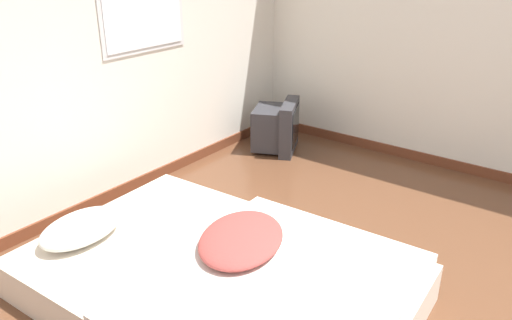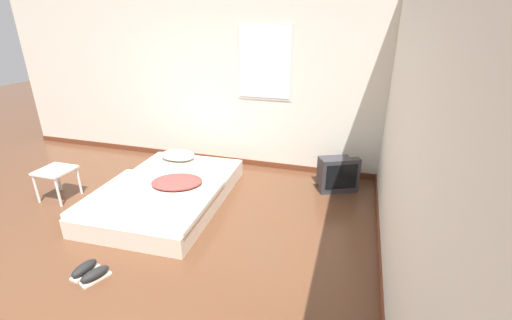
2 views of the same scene
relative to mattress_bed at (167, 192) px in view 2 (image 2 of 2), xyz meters
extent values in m
plane|color=brown|center=(0.11, -1.36, -0.14)|extent=(20.00, 20.00, 0.00)
cube|color=silver|center=(0.11, 1.49, 1.16)|extent=(7.35, 0.06, 2.60)
cube|color=brown|center=(0.11, 1.45, -0.10)|extent=(7.35, 0.02, 0.09)
cube|color=silver|center=(0.88, 1.45, 1.46)|extent=(0.81, 0.01, 1.05)
cube|color=white|center=(0.88, 1.45, 1.46)|extent=(0.74, 0.01, 0.98)
cube|color=silver|center=(2.62, -1.36, 1.16)|extent=(0.06, 8.03, 2.60)
cube|color=beige|center=(0.00, 0.02, -0.03)|extent=(1.47, 2.13, 0.23)
ellipsoid|color=silver|center=(-0.28, 0.82, 0.16)|extent=(0.53, 0.36, 0.14)
cube|color=silver|center=(0.02, -0.38, 0.11)|extent=(1.46, 1.26, 0.05)
ellipsoid|color=#993D38|center=(0.18, -0.03, 0.18)|extent=(0.74, 0.64, 0.11)
cube|color=#333338|center=(2.00, 1.09, 0.08)|extent=(0.50, 0.43, 0.38)
cube|color=#333338|center=(2.08, 0.91, 0.10)|extent=(0.52, 0.32, 0.48)
cube|color=black|center=(2.11, 0.86, 0.11)|extent=(0.39, 0.18, 0.34)
cube|color=white|center=(-1.40, -0.32, 0.25)|extent=(0.40, 0.40, 0.03)
cylinder|color=white|center=(-1.57, -0.49, 0.05)|extent=(0.03, 0.03, 0.38)
cylinder|color=white|center=(-1.22, -0.49, 0.05)|extent=(0.03, 0.03, 0.38)
cylinder|color=white|center=(-1.57, -0.14, 0.05)|extent=(0.03, 0.03, 0.38)
cylinder|color=white|center=(-1.22, -0.14, 0.05)|extent=(0.03, 0.03, 0.38)
cube|color=silver|center=(-0.04, -1.42, -0.13)|extent=(0.14, 0.27, 0.02)
ellipsoid|color=black|center=(-0.04, -1.42, -0.09)|extent=(0.15, 0.27, 0.09)
cube|color=silver|center=(0.11, -1.45, -0.13)|extent=(0.19, 0.28, 0.02)
ellipsoid|color=black|center=(0.11, -1.45, -0.09)|extent=(0.20, 0.28, 0.09)
camera|label=1|loc=(-1.68, -1.53, 1.70)|focal=35.00mm
camera|label=2|loc=(2.21, -3.37, 2.04)|focal=24.00mm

